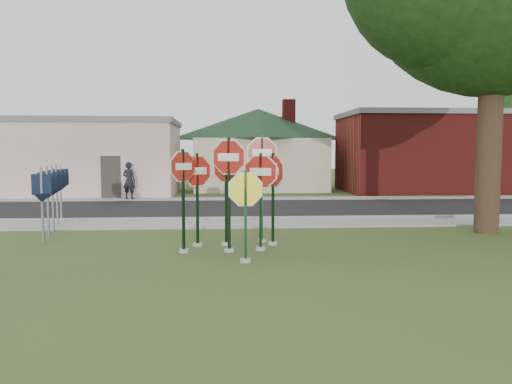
{
  "coord_description": "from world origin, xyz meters",
  "views": [
    {
      "loc": [
        -0.3,
        -10.71,
        2.39
      ],
      "look_at": [
        0.54,
        2.0,
        1.37
      ],
      "focal_mm": 35.0,
      "sensor_mm": 36.0,
      "label": 1
    }
  ],
  "objects": [
    {
      "name": "ground",
      "position": [
        0.0,
        0.0,
        0.0
      ],
      "size": [
        120.0,
        120.0,
        0.0
      ],
      "primitive_type": "plane",
      "color": "#2F4B1C",
      "rests_on": "ground"
    },
    {
      "name": "stop_sign_right",
      "position": [
        0.6,
        1.28,
        1.54
      ],
      "size": [
        1.1,
        0.3,
        2.48
      ],
      "color": "#A19E96",
      "rests_on": "ground"
    },
    {
      "name": "stop_sign_center",
      "position": [
        -0.16,
        1.13,
        1.82
      ],
      "size": [
        1.08,
        0.48,
        2.85
      ],
      "color": "#A19E96",
      "rests_on": "ground"
    },
    {
      "name": "sidewalk_near",
      "position": [
        0.0,
        5.5,
        0.03
      ],
      "size": [
        60.0,
        1.6,
        0.06
      ],
      "primitive_type": "cube",
      "color": "gray",
      "rests_on": "ground"
    },
    {
      "name": "stop_sign_left",
      "position": [
        -1.25,
        1.13,
        1.58
      ],
      "size": [
        0.76,
        0.7,
        2.56
      ],
      "color": "#A19E96",
      "rests_on": "ground"
    },
    {
      "name": "stop_sign_far_left",
      "position": [
        -0.96,
        1.89,
        1.53
      ],
      "size": [
        0.93,
        0.63,
        2.47
      ],
      "color": "#A19E96",
      "rests_on": "ground"
    },
    {
      "name": "stop_sign_yellow",
      "position": [
        0.18,
        -0.02,
        1.24
      ],
      "size": [
        1.03,
        0.24,
        2.11
      ],
      "color": "#A19E96",
      "rests_on": "ground"
    },
    {
      "name": "pedestrian",
      "position": [
        -4.97,
        14.35,
        0.98
      ],
      "size": [
        0.78,
        0.64,
        1.84
      ],
      "primitive_type": "imported",
      "rotation": [
        0.0,
        0.0,
        2.81
      ],
      "color": "black",
      "rests_on": "sidewalk_far"
    },
    {
      "name": "building_brick",
      "position": [
        12.0,
        18.5,
        2.4
      ],
      "size": [
        10.2,
        6.2,
        4.75
      ],
      "color": "maroon",
      "rests_on": "ground"
    },
    {
      "name": "building_stucco",
      "position": [
        -9.0,
        18.0,
        2.15
      ],
      "size": [
        12.2,
        6.2,
        4.2
      ],
      "color": "silver",
      "rests_on": "ground"
    },
    {
      "name": "stop_sign_back_right",
      "position": [
        0.72,
        2.34,
        1.86
      ],
      "size": [
        1.1,
        0.24,
        2.93
      ],
      "color": "#A19E96",
      "rests_on": "ground"
    },
    {
      "name": "stop_sign_far_right",
      "position": [
        0.97,
        1.97,
        1.55
      ],
      "size": [
        0.64,
        0.99,
        2.49
      ],
      "color": "#A19E96",
      "rests_on": "ground"
    },
    {
      "name": "stop_sign_back_left",
      "position": [
        -0.23,
        1.98,
        1.53
      ],
      "size": [
        0.91,
        0.48,
        2.49
      ],
      "color": "#A19E96",
      "rests_on": "ground"
    },
    {
      "name": "route_sign_row",
      "position": [
        -5.4,
        4.5,
        1.22
      ],
      "size": [
        1.43,
        4.63,
        2.0
      ],
      "color": "#59595E",
      "rests_on": "ground"
    },
    {
      "name": "sidewalk_far",
      "position": [
        0.0,
        14.3,
        0.03
      ],
      "size": [
        60.0,
        1.6,
        0.06
      ],
      "primitive_type": "cube",
      "color": "gray",
      "rests_on": "ground"
    },
    {
      "name": "road",
      "position": [
        0.0,
        10.0,
        0.02
      ],
      "size": [
        60.0,
        7.0,
        0.04
      ],
      "primitive_type": "cube",
      "color": "black",
      "rests_on": "ground"
    },
    {
      "name": "curb",
      "position": [
        0.0,
        6.5,
        0.07
      ],
      "size": [
        60.0,
        0.2,
        0.14
      ],
      "primitive_type": "cube",
      "color": "gray",
      "rests_on": "ground"
    },
    {
      "name": "building_house",
      "position": [
        2.0,
        22.0,
        3.65
      ],
      "size": [
        11.6,
        11.6,
        6.2
      ],
      "color": "beige",
      "rests_on": "ground"
    }
  ]
}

